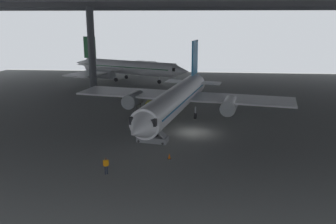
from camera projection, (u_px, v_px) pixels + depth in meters
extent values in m
plane|color=slate|center=(194.00, 133.00, 46.71)|extent=(110.00, 110.00, 0.00)
cylinder|color=#4C4F54|center=(92.00, 49.00, 72.32)|extent=(1.45, 1.45, 16.59)
cube|color=#4C4F54|center=(199.00, 9.00, 71.77)|extent=(115.50, 0.50, 0.70)
cylinder|color=white|center=(176.00, 99.00, 50.50)|extent=(8.39, 26.11, 3.48)
cone|color=white|center=(139.00, 129.00, 37.01)|extent=(4.15, 4.75, 3.41)
cube|color=black|center=(146.00, 119.00, 38.94)|extent=(3.37, 2.96, 0.77)
cone|color=white|center=(197.00, 80.00, 63.91)|extent=(3.97, 6.03, 2.96)
cube|color=#1972B2|center=(195.00, 58.00, 60.79)|extent=(0.96, 3.77, 5.69)
cube|color=white|center=(207.00, 83.00, 60.28)|extent=(4.89, 3.64, 0.16)
cube|color=white|center=(179.00, 82.00, 61.60)|extent=(4.89, 3.64, 0.16)
cube|color=white|center=(243.00, 99.00, 52.04)|extent=(15.49, 9.00, 0.24)
cylinder|color=#9EA3A8|center=(229.00, 106.00, 50.91)|extent=(2.98, 4.85, 2.16)
cube|color=white|center=(127.00, 92.00, 56.93)|extent=(15.49, 9.00, 0.24)
cylinder|color=#9EA3A8|center=(133.00, 99.00, 54.86)|extent=(2.98, 4.85, 2.16)
cube|color=#1972B2|center=(176.00, 98.00, 50.43)|extent=(8.10, 24.26, 0.16)
cylinder|color=#9EA3A8|center=(156.00, 132.00, 42.95)|extent=(0.20, 0.20, 1.15)
cylinder|color=black|center=(157.00, 138.00, 43.16)|extent=(0.47, 0.94, 0.90)
cylinder|color=#9EA3A8|center=(195.00, 111.00, 52.74)|extent=(0.20, 0.20, 1.15)
cylinder|color=black|center=(195.00, 116.00, 52.94)|extent=(0.47, 0.94, 0.90)
cylinder|color=#9EA3A8|center=(165.00, 108.00, 54.01)|extent=(0.20, 0.20, 1.15)
cylinder|color=black|center=(165.00, 114.00, 54.21)|extent=(0.47, 0.94, 0.90)
cube|color=slate|center=(152.00, 139.00, 43.16)|extent=(3.89, 2.18, 0.70)
cube|color=slate|center=(152.00, 125.00, 42.72)|extent=(3.60, 1.93, 2.90)
cube|color=slate|center=(139.00, 112.00, 42.82)|extent=(1.33, 1.49, 0.12)
cylinder|color=black|center=(137.00, 110.00, 42.13)|extent=(0.06, 0.06, 1.00)
cylinder|color=black|center=(141.00, 107.00, 43.25)|extent=(0.06, 0.06, 1.00)
cylinder|color=black|center=(139.00, 141.00, 42.97)|extent=(0.32, 0.18, 0.30)
cylinder|color=black|center=(143.00, 138.00, 44.27)|extent=(0.32, 0.18, 0.30)
cylinder|color=black|center=(163.00, 144.00, 42.15)|extent=(0.32, 0.18, 0.30)
cylinder|color=black|center=(166.00, 140.00, 43.45)|extent=(0.32, 0.18, 0.30)
cylinder|color=#232838|center=(107.00, 170.00, 34.18)|extent=(0.14, 0.14, 0.84)
cylinder|color=#232838|center=(105.00, 170.00, 34.12)|extent=(0.14, 0.14, 0.84)
cube|color=orange|center=(106.00, 163.00, 33.97)|extent=(0.42, 0.35, 0.59)
cylinder|color=orange|center=(108.00, 162.00, 34.03)|extent=(0.09, 0.09, 0.57)
cylinder|color=orange|center=(103.00, 163.00, 33.89)|extent=(0.09, 0.09, 0.57)
sphere|color=brown|center=(106.00, 159.00, 33.86)|extent=(0.23, 0.23, 0.23)
cylinder|color=#232838|center=(154.00, 133.00, 44.96)|extent=(0.14, 0.14, 0.86)
cylinder|color=#232838|center=(153.00, 134.00, 44.81)|extent=(0.14, 0.14, 0.86)
cube|color=orange|center=(154.00, 128.00, 44.69)|extent=(0.36, 0.42, 0.61)
cylinder|color=orange|center=(155.00, 127.00, 44.88)|extent=(0.09, 0.09, 0.58)
cylinder|color=orange|center=(152.00, 128.00, 44.50)|extent=(0.09, 0.09, 0.58)
sphere|color=beige|center=(153.00, 125.00, 44.59)|extent=(0.23, 0.23, 0.23)
cylinder|color=white|center=(129.00, 67.00, 84.25)|extent=(23.30, 11.77, 3.19)
cone|color=white|center=(181.00, 71.00, 78.40)|extent=(4.72, 4.33, 3.13)
cube|color=black|center=(173.00, 69.00, 79.19)|extent=(3.08, 3.35, 0.70)
cone|color=white|center=(84.00, 63.00, 90.01)|extent=(5.75, 4.41, 2.71)
cube|color=#19592D|center=(90.00, 47.00, 88.14)|extent=(3.33, 1.51, 5.23)
cube|color=white|center=(99.00, 62.00, 90.63)|extent=(3.93, 4.74, 0.16)
cube|color=white|center=(87.00, 64.00, 86.77)|extent=(3.93, 4.74, 0.16)
cube|color=white|center=(134.00, 64.00, 93.16)|extent=(10.33, 14.56, 0.24)
cylinder|color=#9EA3A8|center=(137.00, 67.00, 91.15)|extent=(4.59, 3.37, 1.98)
cube|color=white|center=(94.00, 72.00, 78.88)|extent=(10.33, 14.56, 0.24)
cylinder|color=#9EA3A8|center=(105.00, 74.00, 79.64)|extent=(4.59, 3.37, 1.98)
cube|color=#19592D|center=(129.00, 66.00, 84.19)|extent=(21.71, 11.18, 0.16)
cylinder|color=#9EA3A8|center=(159.00, 78.00, 81.24)|extent=(0.20, 0.20, 1.15)
cylinder|color=black|center=(159.00, 82.00, 81.44)|extent=(0.95, 0.61, 0.90)
cylinder|color=#9EA3A8|center=(126.00, 74.00, 87.65)|extent=(0.20, 0.20, 1.15)
cylinder|color=black|center=(126.00, 77.00, 87.85)|extent=(0.95, 0.61, 0.90)
cylinder|color=#9EA3A8|center=(116.00, 76.00, 83.86)|extent=(0.20, 0.20, 1.15)
cylinder|color=black|center=(116.00, 80.00, 84.06)|extent=(0.95, 0.61, 0.90)
cube|color=black|center=(169.00, 159.00, 38.02)|extent=(0.36, 0.36, 0.04)
cone|color=orange|center=(169.00, 156.00, 37.95)|extent=(0.30, 0.30, 0.56)
cube|color=yellow|center=(150.00, 104.00, 60.11)|extent=(1.23, 2.22, 0.70)
cylinder|color=black|center=(153.00, 107.00, 59.37)|extent=(0.19, 0.44, 0.44)
cylinder|color=black|center=(146.00, 107.00, 59.48)|extent=(0.19, 0.44, 0.44)
cylinder|color=black|center=(154.00, 105.00, 60.91)|extent=(0.19, 0.44, 0.44)
cylinder|color=black|center=(147.00, 104.00, 61.02)|extent=(0.19, 0.44, 0.44)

